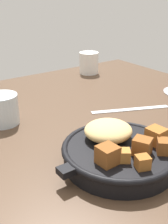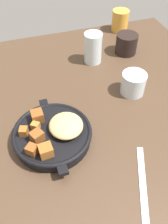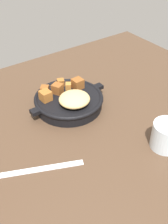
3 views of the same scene
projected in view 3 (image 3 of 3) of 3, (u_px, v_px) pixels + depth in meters
ground_plane at (97, 133)px, 78.65cm from camera, size 111.63×97.88×2.40cm
cast_iron_skillet at (69, 100)px, 84.66cm from camera, size 25.60×21.33×6.81cm
butter_knife at (40, 169)px, 66.37cm from camera, size 20.32×9.85×0.36cm
water_glass_short at (167, 136)px, 70.64cm from camera, size 7.84×7.84×7.19cm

